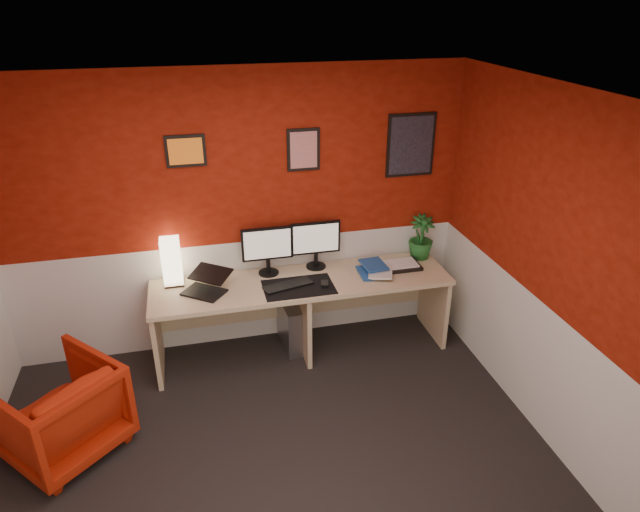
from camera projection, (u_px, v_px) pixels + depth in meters
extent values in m
cube|color=black|center=(276.00, 476.00, 3.85)|extent=(4.00, 3.50, 0.01)
cube|color=white|center=(259.00, 107.00, 2.77)|extent=(4.00, 3.50, 0.01)
cube|color=maroon|center=(238.00, 216.00, 4.84)|extent=(4.00, 0.01, 2.50)
cube|color=maroon|center=(566.00, 284.00, 3.73)|extent=(0.01, 3.50, 2.50)
cube|color=silver|center=(243.00, 292.00, 5.16)|extent=(4.00, 0.01, 1.00)
cube|color=silver|center=(546.00, 375.00, 4.06)|extent=(0.01, 3.50, 1.00)
cube|color=#D1AF86|center=(303.00, 316.00, 5.03)|extent=(2.60, 0.65, 0.73)
cube|color=#FFE5B2|center=(172.00, 263.00, 4.73)|extent=(0.16, 0.16, 0.40)
cube|color=black|center=(203.00, 282.00, 4.62)|extent=(0.40, 0.38, 0.22)
cube|color=black|center=(267.00, 244.00, 4.87)|extent=(0.45, 0.06, 0.58)
cube|color=black|center=(316.00, 238.00, 4.98)|extent=(0.45, 0.06, 0.58)
cube|color=black|center=(299.00, 287.00, 4.76)|extent=(0.60, 0.38, 0.01)
cube|color=black|center=(288.00, 285.00, 4.76)|extent=(0.44, 0.24, 0.02)
cube|color=black|center=(325.00, 284.00, 4.77)|extent=(0.08, 0.11, 0.03)
imported|color=#1F4C92|center=(359.00, 274.00, 4.96)|extent=(0.21, 0.28, 0.03)
imported|color=silver|center=(369.00, 271.00, 4.95)|extent=(0.29, 0.34, 0.02)
imported|color=#1F4C92|center=(363.00, 267.00, 4.98)|extent=(0.22, 0.28, 0.03)
cube|color=black|center=(400.00, 266.00, 5.10)|extent=(0.35, 0.25, 0.03)
imported|color=#19591E|center=(421.00, 237.00, 5.20)|extent=(0.24, 0.24, 0.42)
cube|color=#99999E|center=(293.00, 324.00, 5.17)|extent=(0.23, 0.46, 0.45)
imported|color=#A31D06|center=(59.00, 411.00, 3.94)|extent=(1.05, 1.05, 0.69)
cube|color=orange|center=(186.00, 151.00, 4.49)|extent=(0.32, 0.02, 0.26)
cube|color=red|center=(303.00, 150.00, 4.71)|extent=(0.28, 0.02, 0.36)
cube|color=black|center=(411.00, 145.00, 4.93)|extent=(0.44, 0.02, 0.56)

